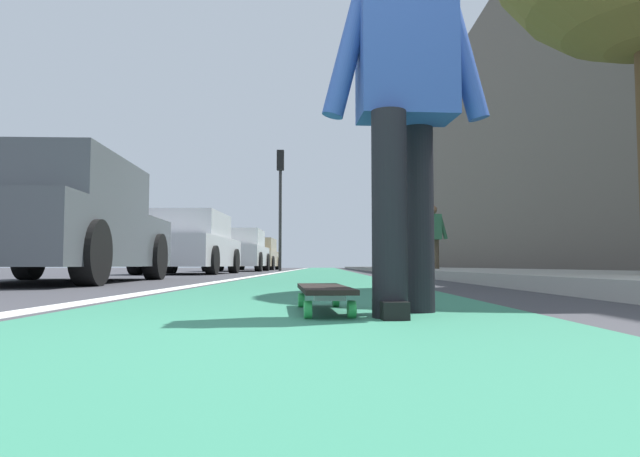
{
  "coord_description": "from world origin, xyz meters",
  "views": [
    {
      "loc": [
        -1.19,
        -0.14,
        0.21
      ],
      "look_at": [
        10.87,
        -0.06,
        0.99
      ],
      "focal_mm": 31.97,
      "sensor_mm": 36.0,
      "label": 1
    }
  ],
  "objects_px": {
    "parked_car_near": "(54,223)",
    "parked_car_end": "(256,255)",
    "skater_person": "(405,92)",
    "parked_car_far": "(238,251)",
    "parked_car_mid": "(189,245)",
    "traffic_light": "(280,188)",
    "pedestrian_distant": "(433,234)",
    "skateboard": "(324,291)"
  },
  "relations": [
    {
      "from": "parked_car_near",
      "to": "parked_car_end",
      "type": "height_order",
      "value": "parked_car_near"
    },
    {
      "from": "parked_car_far",
      "to": "traffic_light",
      "type": "height_order",
      "value": "traffic_light"
    },
    {
      "from": "traffic_light",
      "to": "pedestrian_distant",
      "type": "bearing_deg",
      "value": -153.09
    },
    {
      "from": "parked_car_far",
      "to": "traffic_light",
      "type": "xyz_separation_m",
      "value": [
        1.87,
        -1.37,
        2.55
      ]
    },
    {
      "from": "skater_person",
      "to": "parked_car_near",
      "type": "height_order",
      "value": "skater_person"
    },
    {
      "from": "parked_car_far",
      "to": "pedestrian_distant",
      "type": "xyz_separation_m",
      "value": [
        -6.74,
        -5.75,
        0.24
      ]
    },
    {
      "from": "parked_car_near",
      "to": "parked_car_mid",
      "type": "bearing_deg",
      "value": 0.01
    },
    {
      "from": "pedestrian_distant",
      "to": "skateboard",
      "type": "bearing_deg",
      "value": 166.78
    },
    {
      "from": "skateboard",
      "to": "traffic_light",
      "type": "relative_size",
      "value": 0.18
    },
    {
      "from": "parked_car_end",
      "to": "parked_car_far",
      "type": "bearing_deg",
      "value": -178.99
    },
    {
      "from": "parked_car_end",
      "to": "traffic_light",
      "type": "xyz_separation_m",
      "value": [
        -4.46,
        -1.49,
        2.57
      ]
    },
    {
      "from": "parked_car_near",
      "to": "parked_car_far",
      "type": "height_order",
      "value": "parked_car_near"
    },
    {
      "from": "skateboard",
      "to": "parked_car_near",
      "type": "bearing_deg",
      "value": 37.01
    },
    {
      "from": "parked_car_near",
      "to": "skater_person",
      "type": "bearing_deg",
      "value": -141.15
    },
    {
      "from": "pedestrian_distant",
      "to": "parked_car_mid",
      "type": "bearing_deg",
      "value": 89.34
    },
    {
      "from": "skateboard",
      "to": "parked_car_mid",
      "type": "relative_size",
      "value": 0.2
    },
    {
      "from": "skater_person",
      "to": "traffic_light",
      "type": "relative_size",
      "value": 0.34
    },
    {
      "from": "parked_car_mid",
      "to": "parked_car_end",
      "type": "xyz_separation_m",
      "value": [
        13.0,
        -0.07,
        -0.01
      ]
    },
    {
      "from": "parked_car_far",
      "to": "parked_car_end",
      "type": "xyz_separation_m",
      "value": [
        6.33,
        0.11,
        -0.02
      ]
    },
    {
      "from": "parked_car_near",
      "to": "parked_car_end",
      "type": "bearing_deg",
      "value": -0.2
    },
    {
      "from": "skateboard",
      "to": "pedestrian_distant",
      "type": "bearing_deg",
      "value": -13.22
    },
    {
      "from": "skater_person",
      "to": "parked_car_near",
      "type": "xyz_separation_m",
      "value": [
        4.5,
        3.62,
        -0.21
      ]
    },
    {
      "from": "parked_car_near",
      "to": "parked_car_far",
      "type": "relative_size",
      "value": 1.02
    },
    {
      "from": "parked_car_far",
      "to": "pedestrian_distant",
      "type": "height_order",
      "value": "pedestrian_distant"
    },
    {
      "from": "parked_car_far",
      "to": "traffic_light",
      "type": "bearing_deg",
      "value": -36.3
    },
    {
      "from": "traffic_light",
      "to": "pedestrian_distant",
      "type": "distance_m",
      "value": 9.93
    },
    {
      "from": "parked_car_mid",
      "to": "parked_car_near",
      "type": "bearing_deg",
      "value": -179.99
    },
    {
      "from": "skater_person",
      "to": "parked_car_far",
      "type": "height_order",
      "value": "skater_person"
    },
    {
      "from": "skater_person",
      "to": "parked_car_far",
      "type": "relative_size",
      "value": 0.39
    },
    {
      "from": "skateboard",
      "to": "skater_person",
      "type": "bearing_deg",
      "value": -113.39
    },
    {
      "from": "skateboard",
      "to": "pedestrian_distant",
      "type": "distance_m",
      "value": 11.61
    },
    {
      "from": "pedestrian_distant",
      "to": "parked_car_far",
      "type": "bearing_deg",
      "value": 40.43
    },
    {
      "from": "parked_car_mid",
      "to": "parked_car_far",
      "type": "xyz_separation_m",
      "value": [
        6.67,
        -0.18,
        0.01
      ]
    },
    {
      "from": "skateboard",
      "to": "skater_person",
      "type": "height_order",
      "value": "skater_person"
    },
    {
      "from": "skater_person",
      "to": "traffic_light",
      "type": "xyz_separation_m",
      "value": [
        20.03,
        2.07,
        2.34
      ]
    },
    {
      "from": "skateboard",
      "to": "skater_person",
      "type": "relative_size",
      "value": 0.52
    },
    {
      "from": "parked_car_mid",
      "to": "traffic_light",
      "type": "distance_m",
      "value": 9.05
    },
    {
      "from": "skateboard",
      "to": "parked_car_mid",
      "type": "bearing_deg",
      "value": 16.13
    },
    {
      "from": "skateboard",
      "to": "traffic_light",
      "type": "xyz_separation_m",
      "value": [
        19.88,
        1.72,
        3.18
      ]
    },
    {
      "from": "parked_car_mid",
      "to": "pedestrian_distant",
      "type": "distance_m",
      "value": 5.93
    },
    {
      "from": "parked_car_mid",
      "to": "skater_person",
      "type": "bearing_deg",
      "value": -162.49
    },
    {
      "from": "skater_person",
      "to": "parked_car_near",
      "type": "distance_m",
      "value": 5.78
    }
  ]
}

